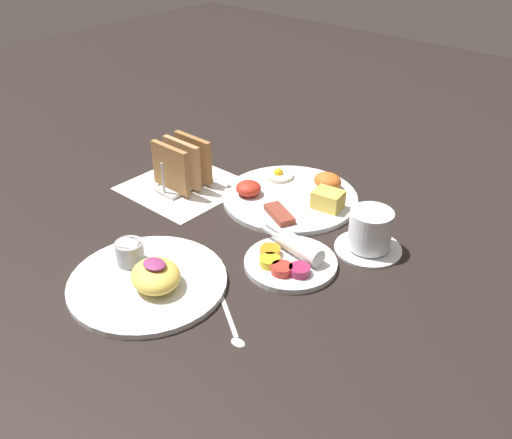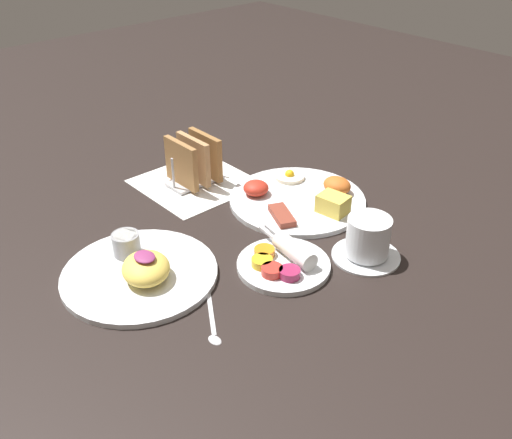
% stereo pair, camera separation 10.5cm
% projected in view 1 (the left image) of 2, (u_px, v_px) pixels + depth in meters
% --- Properties ---
extents(ground_plane, '(3.00, 3.00, 0.00)m').
position_uv_depth(ground_plane, '(210.00, 225.00, 1.09)').
color(ground_plane, black).
extents(napkin_flat, '(0.22, 0.22, 0.00)m').
position_uv_depth(napkin_flat, '(184.00, 186.00, 1.22)').
color(napkin_flat, white).
rests_on(napkin_flat, ground_plane).
extents(plate_breakfast, '(0.28, 0.28, 0.05)m').
position_uv_depth(plate_breakfast, '(293.00, 195.00, 1.17)').
color(plate_breakfast, white).
rests_on(plate_breakfast, ground_plane).
extents(plate_condiments, '(0.17, 0.16, 0.04)m').
position_uv_depth(plate_condiments, '(291.00, 259.00, 0.97)').
color(plate_condiments, white).
rests_on(plate_condiments, ground_plane).
extents(plate_foreground, '(0.26, 0.26, 0.06)m').
position_uv_depth(plate_foreground, '(148.00, 277.00, 0.93)').
color(plate_foreground, white).
rests_on(plate_foreground, ground_plane).
extents(toast_rack, '(0.10, 0.12, 0.10)m').
position_uv_depth(toast_rack, '(182.00, 165.00, 1.19)').
color(toast_rack, '#B7B7BC').
rests_on(toast_rack, ground_plane).
extents(coffee_cup, '(0.12, 0.12, 0.08)m').
position_uv_depth(coffee_cup, '(370.00, 232.00, 1.00)').
color(coffee_cup, white).
rests_on(coffee_cup, ground_plane).
extents(teaspoon, '(0.11, 0.08, 0.01)m').
position_uv_depth(teaspoon, '(233.00, 326.00, 0.84)').
color(teaspoon, silver).
rests_on(teaspoon, ground_plane).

